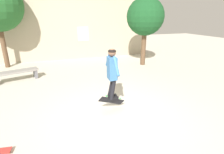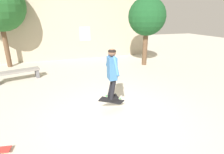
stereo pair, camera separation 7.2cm
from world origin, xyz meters
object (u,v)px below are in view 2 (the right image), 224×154
(skater, at_px, (112,70))
(skateboard_flipping, at_px, (112,101))
(tree_right, at_px, (147,17))
(park_bench, at_px, (18,73))

(skater, relative_size, skateboard_flipping, 1.71)
(tree_right, distance_m, skateboard_flipping, 6.10)
(park_bench, bearing_deg, tree_right, -10.91)
(skater, distance_m, skateboard_flipping, 0.95)
(tree_right, bearing_deg, skateboard_flipping, -128.04)
(tree_right, relative_size, skateboard_flipping, 4.34)
(park_bench, xyz_separation_m, skateboard_flipping, (3.08, -3.78, -0.01))
(tree_right, relative_size, park_bench, 1.98)
(tree_right, bearing_deg, skater, -127.94)
(tree_right, xyz_separation_m, skateboard_flipping, (-3.47, -4.44, -2.32))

